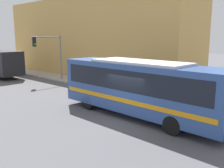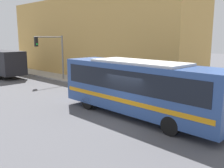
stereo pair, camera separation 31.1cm
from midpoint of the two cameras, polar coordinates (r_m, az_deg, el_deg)
name	(u,v)px [view 1 (the left image)]	position (r m, az deg, el deg)	size (l,w,h in m)	color
ground_plane	(130,119)	(14.04, 3.54, -8.09)	(120.00, 120.00, 0.00)	#515156
sidewalk	(34,73)	(32.92, -17.62, 2.40)	(2.58, 70.00, 0.13)	#A8A399
building_facade	(91,37)	(30.28, -5.08, 10.54)	(6.00, 26.01, 8.93)	tan
city_bus	(139,85)	(14.12, 5.59, -0.25)	(2.78, 10.42, 3.22)	#2D4C8C
fire_hydrant	(136,88)	(19.88, 4.97, -0.95)	(0.23, 0.31, 0.78)	#999999
traffic_light_pole	(51,49)	(26.20, -14.20, 7.68)	(3.28, 0.35, 4.54)	slate
parking_meter	(76,73)	(24.86, -8.49, 2.60)	(0.14, 0.14, 1.40)	slate
pedestrian_near_corner	(140,79)	(20.95, 5.91, 1.07)	(0.34, 0.34, 1.78)	slate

